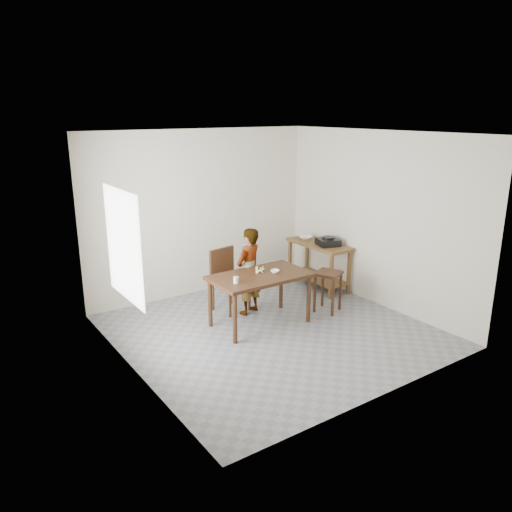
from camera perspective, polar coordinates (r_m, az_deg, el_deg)
floor at (r=7.09m, az=1.85°, el=-8.70°), size 4.00×4.00×0.04m
ceiling at (r=6.42m, az=2.08°, el=14.03°), size 4.00×4.00×0.04m
wall_back at (r=8.29m, az=-6.38°, el=4.93°), size 4.00×0.04×2.70m
wall_front at (r=5.21m, az=15.28°, el=-2.51°), size 4.00×0.04×2.70m
wall_left at (r=5.70m, az=-14.61°, el=-0.81°), size 0.04×4.00×2.70m
wall_right at (r=7.96m, az=13.78°, el=4.08°), size 0.04×4.00×2.70m
window_pane at (r=5.86m, az=-14.94°, el=1.15°), size 0.02×1.10×1.30m
dining_table at (r=7.15m, az=0.46°, el=-4.99°), size 1.40×0.80×0.75m
prep_counter at (r=8.68m, az=7.14°, el=-1.06°), size 0.50×1.20×0.80m
child at (r=7.45m, az=-0.84°, el=-1.77°), size 0.56×0.46×1.32m
dining_chair at (r=7.62m, az=-2.88°, el=-2.84°), size 0.53×0.53×0.95m
stool at (r=7.71m, az=8.20°, el=-4.04°), size 0.47×0.47×0.63m
glass_tumbler at (r=6.68m, az=-2.30°, el=-2.76°), size 0.09×0.09×0.09m
small_bowl at (r=7.11m, az=2.18°, el=-1.76°), size 0.15×0.15×0.04m
banana at (r=7.12m, az=0.48°, el=-1.64°), size 0.19×0.15×0.06m
serving_bowl at (r=8.78m, az=5.68°, el=2.11°), size 0.31×0.31×0.06m
gas_burner at (r=8.43m, az=8.22°, el=1.61°), size 0.42×0.42×0.11m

